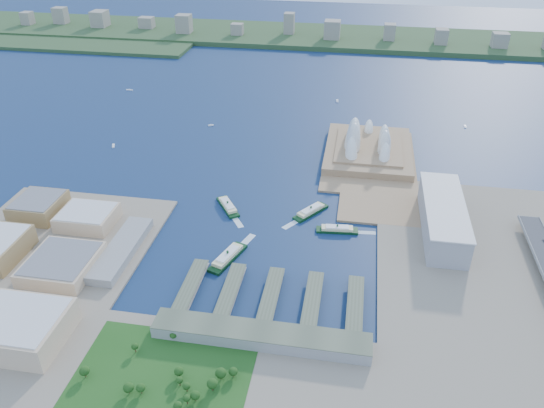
% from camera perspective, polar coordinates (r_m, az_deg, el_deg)
% --- Properties ---
extents(ground, '(3000.00, 3000.00, 0.00)m').
position_cam_1_polar(ground, '(604.82, -0.19, -5.44)').
color(ground, '#0F2546').
rests_on(ground, ground).
extents(west_land, '(220.00, 390.00, 3.00)m').
position_cam_1_polar(west_land, '(616.53, -25.86, -8.18)').
color(west_land, gray).
rests_on(west_land, ground).
extents(south_land, '(720.00, 180.00, 3.00)m').
position_cam_1_polar(south_land, '(456.44, -5.07, -21.00)').
color(south_land, gray).
rests_on(south_land, ground).
extents(east_land, '(240.00, 500.00, 3.00)m').
position_cam_1_polar(east_land, '(580.24, 23.31, -10.20)').
color(east_land, gray).
rests_on(east_land, ground).
extents(peninsula, '(135.00, 220.00, 3.00)m').
position_cam_1_polar(peninsula, '(820.98, 10.42, 4.72)').
color(peninsula, '#977652').
rests_on(peninsula, ground).
extents(far_shore, '(2200.00, 260.00, 12.00)m').
position_cam_1_polar(far_shore, '(1502.50, 6.57, 17.41)').
color(far_shore, '#2D4926').
rests_on(far_shore, ground).
extents(opera_house, '(134.00, 180.00, 58.00)m').
position_cam_1_polar(opera_house, '(826.28, 10.47, 7.24)').
color(opera_house, white).
rests_on(opera_house, peninsula).
extents(toaster_building, '(45.00, 155.00, 35.00)m').
position_cam_1_polar(toaster_building, '(662.84, 17.90, -1.38)').
color(toaster_building, gray).
rests_on(toaster_building, east_land).
extents(west_buildings, '(200.00, 280.00, 27.00)m').
position_cam_1_polar(west_buildings, '(629.93, -24.51, -5.19)').
color(west_buildings, olive).
rests_on(west_buildings, west_land).
extents(ferry_wharves, '(184.00, 90.00, 9.30)m').
position_cam_1_polar(ferry_wharves, '(542.52, -0.10, -9.87)').
color(ferry_wharves, '#4D5440').
rests_on(ferry_wharves, ground).
extents(terminal_building, '(200.00, 28.00, 12.00)m').
position_cam_1_polar(terminal_building, '(496.41, -1.21, -14.00)').
color(terminal_building, gray).
rests_on(terminal_building, south_land).
extents(park, '(150.00, 110.00, 16.00)m').
position_cam_1_polar(park, '(475.80, -11.85, -17.10)').
color(park, '#194714').
rests_on(park, south_land).
extents(far_skyline, '(1900.00, 140.00, 55.00)m').
position_cam_1_polar(far_skyline, '(1475.43, 6.60, 18.49)').
color(far_skyline, gray).
rests_on(far_skyline, far_shore).
extents(ferry_a, '(40.83, 52.41, 10.15)m').
position_cam_1_polar(ferry_a, '(687.53, -4.79, -0.07)').
color(ferry_a, '#0C3314').
rests_on(ferry_a, ground).
extents(ferry_b, '(42.72, 52.08, 10.24)m').
position_cam_1_polar(ferry_b, '(676.13, 4.21, -0.63)').
color(ferry_b, '#0C3314').
rests_on(ferry_b, ground).
extents(ferry_c, '(34.09, 62.13, 11.42)m').
position_cam_1_polar(ferry_c, '(596.04, -4.79, -5.51)').
color(ferry_c, '#0C3314').
rests_on(ferry_c, ground).
extents(ferry_d, '(51.28, 17.34, 9.52)m').
position_cam_1_polar(ferry_d, '(644.90, 7.03, -2.58)').
color(ferry_d, '#0C3314').
rests_on(ferry_d, ground).
extents(boat_a, '(8.26, 14.13, 2.67)m').
position_cam_1_polar(boat_a, '(890.18, -16.71, 6.04)').
color(boat_a, white).
rests_on(boat_a, ground).
extents(boat_b, '(10.00, 7.54, 2.58)m').
position_cam_1_polar(boat_b, '(936.00, -6.59, 8.44)').
color(boat_b, white).
rests_on(boat_b, ground).
extents(boat_c, '(3.75, 11.00, 2.44)m').
position_cam_1_polar(boat_c, '(983.54, 20.07, 7.86)').
color(boat_c, white).
rests_on(boat_c, ground).
extents(boat_d, '(13.98, 3.08, 2.36)m').
position_cam_1_polar(boat_d, '(1138.95, -15.09, 11.78)').
color(boat_d, white).
rests_on(boat_d, ground).
extents(boat_e, '(5.15, 12.94, 3.10)m').
position_cam_1_polar(boat_e, '(1048.78, 7.03, 10.98)').
color(boat_e, white).
rests_on(boat_e, ground).
extents(car_c, '(1.73, 4.24, 1.23)m').
position_cam_1_polar(car_c, '(673.68, 27.19, -3.54)').
color(car_c, slate).
rests_on(car_c, expressway).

